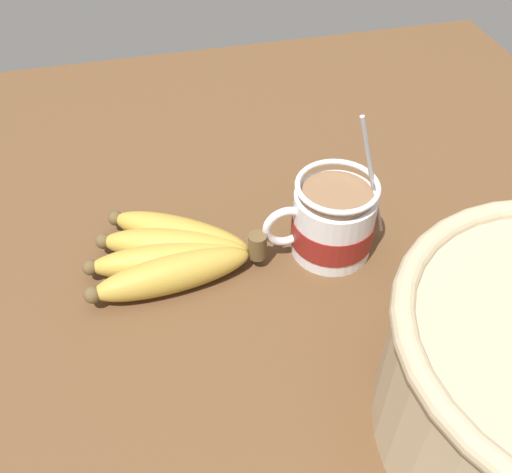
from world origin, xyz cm
name	(u,v)px	position (x,y,z in cm)	size (l,w,h in cm)	color
table	(263,289)	(0.00, 0.00, 1.42)	(108.77, 108.77, 2.85)	brown
coffee_mug	(332,222)	(-8.48, -2.96, 6.93)	(14.13, 9.09, 17.21)	silver
banana_bunch	(174,254)	(8.80, -4.34, 4.80)	(19.50, 14.71, 4.42)	brown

